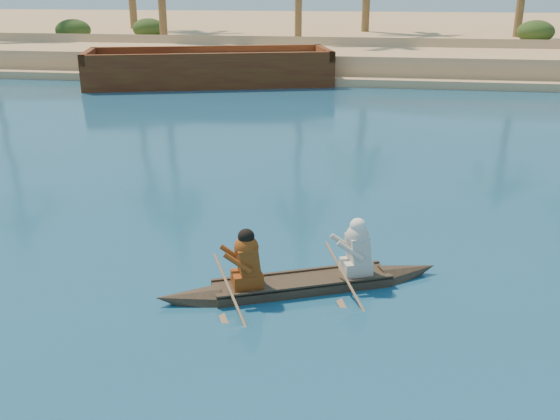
# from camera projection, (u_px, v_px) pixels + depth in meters

# --- Properties ---
(sandy_embankment) EXTENTS (150.00, 51.00, 1.50)m
(sandy_embankment) POSITION_uv_depth(u_px,v_px,m) (431.00, 35.00, 51.18)
(sandy_embankment) COLOR tan
(sandy_embankment) RESTS_ON ground
(shrub_cluster) EXTENTS (100.00, 6.00, 2.40)m
(shrub_cluster) POSITION_uv_depth(u_px,v_px,m) (449.00, 44.00, 36.67)
(shrub_cluster) COLOR #233D16
(shrub_cluster) RESTS_ON ground
(canoe) EXTENTS (4.48, 2.41, 1.27)m
(canoe) POSITION_uv_depth(u_px,v_px,m) (303.00, 275.00, 9.83)
(canoe) COLOR #3F3022
(canoe) RESTS_ON ground
(barge_mid) EXTENTS (12.06, 6.91, 1.91)m
(barge_mid) POSITION_uv_depth(u_px,v_px,m) (210.00, 70.00, 29.81)
(barge_mid) COLOR #5E3214
(barge_mid) RESTS_ON ground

